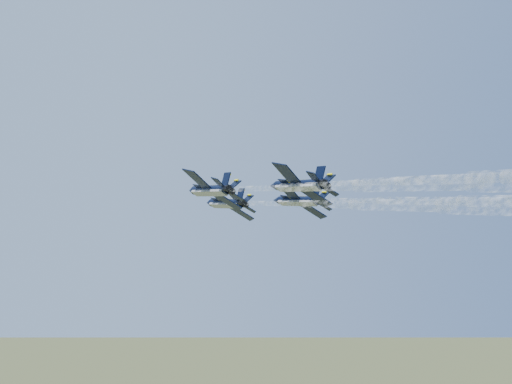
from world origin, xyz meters
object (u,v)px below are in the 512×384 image
object	(u,v)px
jet_left	(210,190)
jet_right	(297,201)
jet_slot	(298,185)
jet_lead	(226,203)

from	to	relation	value
jet_left	jet_right	world-z (taller)	same
jet_left	jet_slot	size ratio (longest dim) A/B	1.00
jet_right	jet_slot	size ratio (longest dim) A/B	1.00
jet_slot	jet_lead	bearing A→B (deg)	89.70
jet_left	jet_slot	xyz separation A→B (m)	(14.07, -10.14, 0.00)
jet_right	jet_lead	bearing A→B (deg)	133.41
jet_left	jet_right	size ratio (longest dim) A/B	1.00
jet_left	jet_slot	distance (m)	17.34
jet_left	jet_right	bearing A→B (deg)	2.80
jet_right	jet_left	bearing A→B (deg)	-177.20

